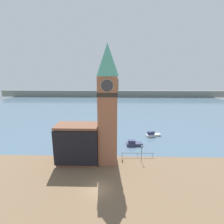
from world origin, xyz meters
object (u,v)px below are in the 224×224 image
(clock_tower, at_px, (108,103))
(boat_far, at_px, (153,134))
(pier_building, at_px, (78,144))
(mooring_bollard_near, at_px, (122,160))
(boat_near, at_px, (134,143))
(lamp_post, at_px, (142,150))

(clock_tower, bearing_deg, boat_far, 50.36)
(pier_building, bearing_deg, mooring_bollard_near, 1.28)
(boat_near, relative_size, mooring_bollard_near, 6.50)
(clock_tower, relative_size, boat_far, 5.24)
(pier_building, bearing_deg, boat_near, 34.35)
(clock_tower, distance_m, mooring_bollard_near, 14.16)
(clock_tower, distance_m, boat_near, 17.83)
(boat_far, xyz_separation_m, lamp_post, (-5.93, -16.26, 2.23))
(boat_near, height_order, boat_far, boat_far)
(lamp_post, bearing_deg, boat_far, 69.95)
(boat_far, height_order, lamp_post, lamp_post)
(boat_far, bearing_deg, clock_tower, -147.07)
(clock_tower, distance_m, lamp_post, 13.76)
(lamp_post, bearing_deg, mooring_bollard_near, -175.04)
(pier_building, bearing_deg, lamp_post, 2.39)
(boat_near, bearing_deg, clock_tower, -131.07)
(boat_near, xyz_separation_m, lamp_post, (0.92, -8.92, 2.23))
(boat_far, relative_size, lamp_post, 1.24)
(mooring_bollard_near, bearing_deg, lamp_post, 4.96)
(pier_building, distance_m, lamp_post, 15.00)
(boat_far, bearing_deg, lamp_post, -127.47)
(mooring_bollard_near, bearing_deg, pier_building, -178.72)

